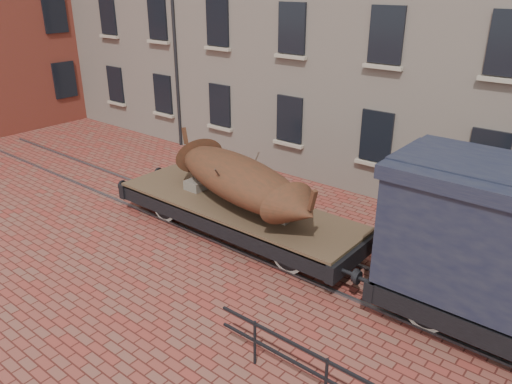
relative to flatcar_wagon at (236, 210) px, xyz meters
The scene contains 4 objects.
ground 1.14m from the flatcar_wagon, ahead, with size 90.00×90.00×0.00m, color maroon.
rail_track 1.12m from the flatcar_wagon, ahead, with size 30.00×1.52×0.06m.
flatcar_wagon is the anchor object (origin of this frame).
iron_boat 1.02m from the flatcar_wagon, ahead, with size 6.40×3.22×1.55m.
Camera 1 is at (7.87, -9.75, 6.96)m, focal length 35.00 mm.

